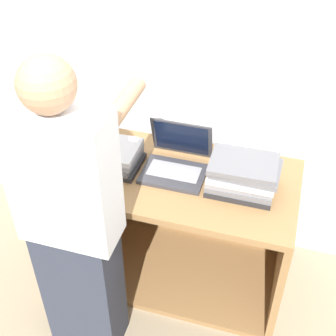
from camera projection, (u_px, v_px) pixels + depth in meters
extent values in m
plane|color=gray|center=(156.00, 314.00, 2.52)|extent=(12.00, 12.00, 0.00)
cube|color=silver|center=(198.00, 50.00, 2.31)|extent=(8.00, 0.05, 2.40)
cube|color=olive|center=(173.00, 178.00, 2.31)|extent=(1.22, 0.63, 0.04)
cube|color=olive|center=(173.00, 268.00, 2.74)|extent=(1.22, 0.63, 0.04)
cube|color=olive|center=(73.00, 205.00, 2.66)|extent=(0.04, 0.63, 0.65)
cube|color=olive|center=(284.00, 251.00, 2.40)|extent=(0.04, 0.63, 0.65)
cube|color=olive|center=(187.00, 192.00, 2.75)|extent=(1.15, 0.04, 0.65)
cube|color=#333338|center=(173.00, 174.00, 2.30)|extent=(0.31, 0.22, 0.02)
cube|color=gray|center=(174.00, 171.00, 2.30)|extent=(0.25, 0.12, 0.00)
cube|color=#333338|center=(182.00, 138.00, 2.33)|extent=(0.31, 0.07, 0.22)
cube|color=black|center=(182.00, 138.00, 2.33)|extent=(0.27, 0.06, 0.19)
cube|color=#232326|center=(110.00, 162.00, 2.36)|extent=(0.31, 0.23, 0.03)
cube|color=slate|center=(107.00, 157.00, 2.35)|extent=(0.32, 0.24, 0.03)
cube|color=gray|center=(108.00, 152.00, 2.34)|extent=(0.31, 0.23, 0.03)
cube|color=#B7B7BC|center=(107.00, 148.00, 2.33)|extent=(0.31, 0.23, 0.03)
cube|color=#232326|center=(241.00, 187.00, 2.22)|extent=(0.31, 0.23, 0.03)
cube|color=slate|center=(241.00, 182.00, 2.20)|extent=(0.31, 0.23, 0.03)
cube|color=gray|center=(242.00, 177.00, 2.19)|extent=(0.31, 0.23, 0.03)
cube|color=#B7B7BC|center=(243.00, 174.00, 2.17)|extent=(0.31, 0.23, 0.03)
cube|color=slate|center=(247.00, 169.00, 2.16)|extent=(0.32, 0.23, 0.03)
cube|color=slate|center=(244.00, 164.00, 2.14)|extent=(0.32, 0.23, 0.03)
cube|color=#2D3342|center=(84.00, 287.00, 2.20)|extent=(0.34, 0.20, 0.75)
cube|color=white|center=(64.00, 178.00, 1.78)|extent=(0.40, 0.20, 0.60)
sphere|color=tan|center=(46.00, 85.00, 1.53)|extent=(0.20, 0.20, 0.20)
cylinder|color=tan|center=(50.00, 91.00, 1.88)|extent=(0.07, 0.32, 0.07)
cylinder|color=tan|center=(124.00, 103.00, 1.81)|extent=(0.07, 0.32, 0.07)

